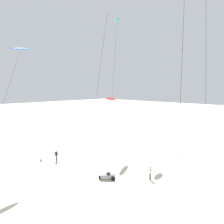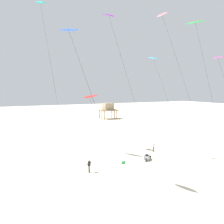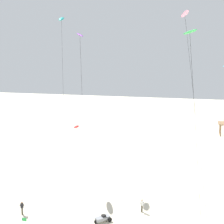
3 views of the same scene
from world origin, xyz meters
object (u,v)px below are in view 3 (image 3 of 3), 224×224
object	(u,v)px
kite_purple	(80,41)
kite_red	(76,127)
kite_green	(190,34)
kite_pink	(185,19)
kite_flyer_middle	(142,205)
marker_flag	(23,223)
kite_flyer_nearest	(22,208)
beach_buggy	(103,218)
kite_teal	(61,20)

from	to	relation	value
kite_purple	kite_red	bearing A→B (deg)	124.49
kite_purple	kite_green	xyz separation A→B (m)	(12.97, -4.12, 0.09)
kite_pink	kite_flyer_middle	xyz separation A→B (m)	(-4.13, -3.26, -22.29)
kite_red	marker_flag	bearing A→B (deg)	-94.45
kite_flyer_nearest	beach_buggy	size ratio (longest dim) A/B	0.86
kite_green	beach_buggy	world-z (taller)	kite_green
kite_pink	kite_teal	bearing A→B (deg)	158.39
kite_purple	kite_flyer_middle	size ratio (longest dim) A/B	13.10
kite_flyer_nearest	kite_red	bearing A→B (deg)	66.12
kite_pink	marker_flag	bearing A→B (deg)	-141.87
marker_flag	kite_pink	bearing A→B (deg)	38.13
kite_green	kite_red	size ratio (longest dim) A/B	2.15
kite_purple	marker_flag	xyz separation A→B (m)	(-3.02, -8.99, -19.19)
kite_flyer_middle	beach_buggy	world-z (taller)	kite_flyer_middle
kite_pink	kite_flyer_middle	world-z (taller)	kite_pink
kite_red	marker_flag	world-z (taller)	kite_red
kite_purple	kite_pink	xyz separation A→B (m)	(12.09, 2.87, 2.51)
kite_green	marker_flag	world-z (taller)	kite_green
kite_flyer_nearest	kite_green	bearing A→B (deg)	3.38
kite_teal	kite_flyer_middle	xyz separation A→B (m)	(15.70, -11.12, -24.03)
marker_flag	kite_red	bearing A→B (deg)	85.55
kite_teal	kite_purple	distance (m)	13.89
kite_flyer_middle	kite_purple	bearing A→B (deg)	177.21
kite_red	marker_flag	size ratio (longest dim) A/B	4.70
kite_red	kite_pink	world-z (taller)	kite_pink
kite_flyer_middle	kite_green	bearing A→B (deg)	-36.72
kite_green	kite_flyer_nearest	bearing A→B (deg)	-176.62
kite_green	kite_red	distance (m)	20.21
kite_purple	marker_flag	bearing A→B (deg)	-108.55
kite_flyer_nearest	beach_buggy	xyz separation A→B (m)	(9.83, 1.32, -0.46)
kite_flyer_nearest	kite_flyer_middle	size ratio (longest dim) A/B	1.00
kite_red	kite_flyer_middle	size ratio (longest dim) A/B	5.91
kite_green	kite_flyer_nearest	xyz separation A→B (m)	(-18.70, -1.11, -19.88)
kite_green	kite_pink	xyz separation A→B (m)	(-0.87, 6.99, 2.42)
kite_green	kite_pink	bearing A→B (deg)	97.11
marker_flag	kite_green	bearing A→B (deg)	16.92
beach_buggy	marker_flag	xyz separation A→B (m)	(-7.11, -5.08, 1.06)
kite_red	beach_buggy	size ratio (longest dim) A/B	5.09
kite_flyer_nearest	kite_teal	bearing A→B (deg)	97.16
kite_red	beach_buggy	world-z (taller)	kite_red
kite_purple	beach_buggy	world-z (taller)	kite_purple
kite_teal	kite_purple	world-z (taller)	kite_teal
kite_green	beach_buggy	xyz separation A→B (m)	(-8.87, 0.21, -20.34)
kite_teal	kite_flyer_nearest	size ratio (longest dim) A/B	15.42
kite_pink	beach_buggy	world-z (taller)	kite_pink
kite_green	kite_purple	bearing A→B (deg)	162.36
kite_green	kite_pink	size ratio (longest dim) A/B	0.88
kite_purple	kite_green	bearing A→B (deg)	-17.64
beach_buggy	marker_flag	world-z (taller)	marker_flag
marker_flag	kite_flyer_nearest	bearing A→B (deg)	125.91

